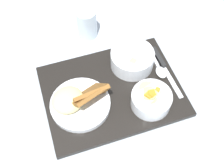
# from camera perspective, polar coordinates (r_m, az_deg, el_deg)

# --- Properties ---
(ground_plane) EXTENTS (4.00, 4.00, 0.00)m
(ground_plane) POSITION_cam_1_polar(r_m,az_deg,el_deg) (0.85, 0.00, -1.69)
(ground_plane) COLOR #99A3AD
(serving_tray) EXTENTS (0.44, 0.36, 0.02)m
(serving_tray) POSITION_cam_1_polar(r_m,az_deg,el_deg) (0.85, 0.00, -1.41)
(serving_tray) COLOR black
(serving_tray) RESTS_ON ground_plane
(bowl_salad) EXTENTS (0.12, 0.12, 0.06)m
(bowl_salad) POSITION_cam_1_polar(r_m,az_deg,el_deg) (0.80, 7.97, -3.01)
(bowl_salad) COLOR silver
(bowl_salad) RESTS_ON serving_tray
(bowl_soup) EXTENTS (0.13, 0.13, 0.06)m
(bowl_soup) POSITION_cam_1_polar(r_m,az_deg,el_deg) (0.87, 4.14, 5.21)
(bowl_soup) COLOR silver
(bowl_soup) RESTS_ON serving_tray
(plate_main) EXTENTS (0.18, 0.17, 0.10)m
(plate_main) POSITION_cam_1_polar(r_m,az_deg,el_deg) (0.80, -6.82, -3.43)
(plate_main) COLOR silver
(plate_main) RESTS_ON serving_tray
(knife) EXTENTS (0.05, 0.20, 0.01)m
(knife) POSITION_cam_1_polar(r_m,az_deg,el_deg) (0.91, 10.07, 4.20)
(knife) COLOR silver
(knife) RESTS_ON serving_tray
(spoon) EXTENTS (0.04, 0.15, 0.01)m
(spoon) POSITION_cam_1_polar(r_m,az_deg,el_deg) (0.89, 9.35, 3.51)
(spoon) COLOR silver
(spoon) RESTS_ON serving_tray
(glass_water) EXTENTS (0.07, 0.07, 0.10)m
(glass_water) POSITION_cam_1_polar(r_m,az_deg,el_deg) (0.97, -5.11, 11.89)
(glass_water) COLOR silver
(glass_water) RESTS_ON ground_plane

